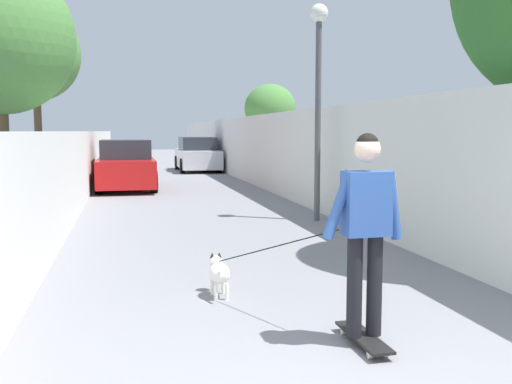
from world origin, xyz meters
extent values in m
plane|color=gray|center=(14.00, 0.00, 0.00)|extent=(80.00, 80.00, 0.00)
cube|color=silver|center=(12.00, 2.73, 0.90)|extent=(48.00, 0.30, 1.80)
cube|color=silver|center=(12.00, -2.73, 1.16)|extent=(48.00, 0.30, 2.33)
cylinder|color=brown|center=(13.00, 3.86, 1.58)|extent=(0.20, 0.20, 3.15)
ellipsoid|color=#4C843D|center=(13.00, 3.86, 3.86)|extent=(2.35, 2.35, 2.48)
cylinder|color=brown|center=(19.00, -4.08, 1.05)|extent=(0.24, 0.24, 2.10)
ellipsoid|color=#4C843D|center=(19.00, -4.08, 2.72)|extent=(2.06, 2.06, 1.92)
cylinder|color=brown|center=(7.50, 3.66, 1.32)|extent=(0.18, 0.18, 2.64)
cylinder|color=#4C4C51|center=(7.58, -2.18, 1.98)|extent=(0.12, 0.12, 3.96)
sphere|color=silver|center=(7.58, -2.18, 4.11)|extent=(0.36, 0.36, 0.36)
cube|color=black|center=(1.01, -0.36, 0.07)|extent=(0.80, 0.21, 0.02)
cylinder|color=beige|center=(1.28, -0.29, 0.03)|extent=(0.06, 0.03, 0.06)
cylinder|color=beige|center=(1.29, -0.43, 0.03)|extent=(0.06, 0.03, 0.06)
cylinder|color=beige|center=(0.72, -0.30, 0.03)|extent=(0.06, 0.03, 0.06)
cylinder|color=beige|center=(0.73, -0.44, 0.03)|extent=(0.06, 0.03, 0.06)
cylinder|color=black|center=(1.00, -0.27, 0.51)|extent=(0.13, 0.13, 0.86)
cylinder|color=black|center=(1.01, -0.45, 0.51)|extent=(0.13, 0.13, 0.86)
cube|color=#2D5199|center=(1.01, -0.36, 1.21)|extent=(0.22, 0.38, 0.53)
cylinder|color=#2D5199|center=(1.00, -0.12, 1.21)|extent=(0.09, 0.28, 0.58)
cylinder|color=#2D5199|center=(1.01, -0.60, 1.19)|extent=(0.09, 0.18, 0.59)
sphere|color=beige|center=(1.01, -0.36, 1.66)|extent=(0.22, 0.22, 0.22)
sphere|color=black|center=(1.01, -0.36, 1.70)|extent=(0.19, 0.19, 0.19)
ellipsoid|color=white|center=(2.66, 0.60, 0.27)|extent=(0.37, 0.22, 0.22)
sphere|color=white|center=(2.91, 0.60, 0.34)|extent=(0.15, 0.15, 0.15)
cone|color=black|center=(2.91, 0.64, 0.42)|extent=(0.05, 0.05, 0.06)
cone|color=black|center=(2.91, 0.56, 0.42)|extent=(0.05, 0.05, 0.06)
cylinder|color=white|center=(2.78, 0.66, 0.09)|extent=(0.04, 0.04, 0.18)
cylinder|color=white|center=(2.78, 0.54, 0.09)|extent=(0.04, 0.04, 0.18)
cylinder|color=white|center=(2.55, 0.66, 0.09)|extent=(0.04, 0.04, 0.18)
cylinder|color=white|center=(2.55, 0.54, 0.09)|extent=(0.04, 0.04, 0.18)
cylinder|color=white|center=(2.43, 0.60, 0.35)|extent=(0.13, 0.03, 0.13)
cylinder|color=black|center=(1.83, 0.12, 0.73)|extent=(1.67, 0.98, 0.66)
cube|color=#B71414|center=(14.94, 1.58, 0.56)|extent=(4.15, 1.70, 0.80)
cube|color=#262B33|center=(14.94, 1.58, 1.24)|extent=(2.16, 1.50, 0.60)
cylinder|color=black|center=(16.23, 2.37, 0.32)|extent=(0.64, 0.22, 0.64)
cylinder|color=black|center=(16.23, 0.79, 0.32)|extent=(0.64, 0.22, 0.64)
cylinder|color=black|center=(13.66, 2.37, 0.32)|extent=(0.64, 0.22, 0.64)
cylinder|color=black|center=(13.66, 0.79, 0.32)|extent=(0.64, 0.22, 0.64)
cube|color=silver|center=(22.70, -1.58, 0.56)|extent=(4.32, 1.70, 0.80)
cube|color=#262B33|center=(22.70, -1.58, 1.24)|extent=(2.25, 1.50, 0.60)
cylinder|color=black|center=(24.04, -0.79, 0.32)|extent=(0.64, 0.22, 0.64)
cylinder|color=black|center=(24.04, -2.37, 0.32)|extent=(0.64, 0.22, 0.64)
cylinder|color=black|center=(21.36, -0.79, 0.32)|extent=(0.64, 0.22, 0.64)
cylinder|color=black|center=(21.36, -2.37, 0.32)|extent=(0.64, 0.22, 0.64)
camera|label=1|loc=(-3.36, 1.56, 1.80)|focal=40.16mm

